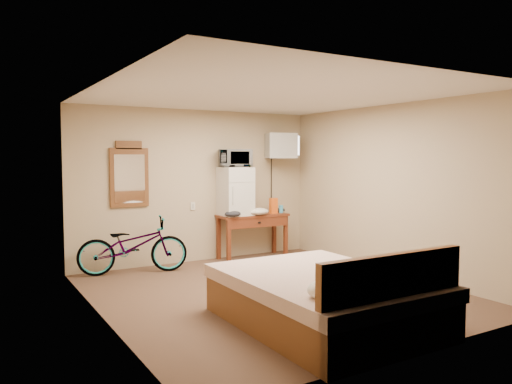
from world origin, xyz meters
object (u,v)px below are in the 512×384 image
desk (254,222)px  mini_fridge (235,191)px  microwave (235,158)px  crt_television (281,146)px  wall_mirror (129,175)px  blue_cup (281,209)px  bed (327,298)px  bicycle (133,246)px

desk → mini_fridge: size_ratio=1.52×
microwave → desk: bearing=12.0°
mini_fridge → microwave: microwave is taller
crt_television → wall_mirror: crt_television is taller
microwave → mini_fridge: bearing=-102.1°
crt_television → microwave: bearing=177.6°
blue_cup → wall_mirror: 2.69m
mini_fridge → microwave: (0.00, 0.00, 0.55)m
microwave → bed: (-0.79, -3.43, -1.42)m
mini_fridge → microwave: 0.55m
mini_fridge → bicycle: 1.95m
bed → desk: bearing=71.8°
bed → wall_mirror: bearing=104.5°
microwave → wall_mirror: size_ratio=0.53×
bicycle → blue_cup: bearing=-75.9°
blue_cup → mini_fridge: bearing=175.3°
blue_cup → wall_mirror: wall_mirror is taller
mini_fridge → bed: bearing=-103.0°
bicycle → wall_mirror: bearing=2.1°
blue_cup → bed: bed is taller
crt_television → bicycle: 3.08m
mini_fridge → wall_mirror: 1.77m
desk → wall_mirror: bearing=172.5°
mini_fridge → desk: bearing=-9.6°
crt_television → blue_cup: bearing=-113.4°
crt_television → wall_mirror: bearing=174.5°
wall_mirror → microwave: bearing=-7.1°
crt_television → bed: bearing=-116.3°
blue_cup → crt_television: bearing=66.6°
blue_cup → bicycle: blue_cup is taller
desk → microwave: bearing=170.4°
crt_television → wall_mirror: 2.67m
desk → bed: bed is taller
crt_television → wall_mirror: (-2.62, 0.25, -0.47)m
wall_mirror → bicycle: bearing=-100.8°
mini_fridge → bed: 3.62m
wall_mirror → bicycle: size_ratio=0.63×
crt_television → bed: (-1.68, -3.39, -1.63)m
microwave → wall_mirror: (-1.73, 0.21, -0.26)m
bicycle → desk: bearing=-75.1°
wall_mirror → bicycle: (-0.07, -0.34, -1.03)m
microwave → bicycle: microwave is taller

